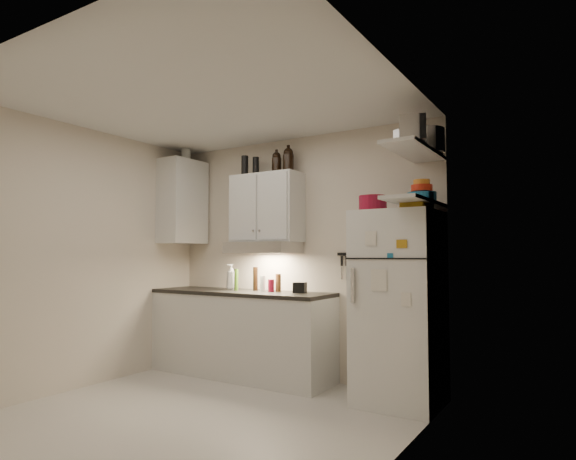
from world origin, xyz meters
The scene contains 36 objects.
floor centered at (0.00, 0.00, -0.01)m, with size 3.20×3.00×0.02m, color beige.
ceiling centered at (0.00, 0.00, 2.61)m, with size 3.20×3.00×0.02m, color silver.
back_wall centered at (0.00, 1.51, 1.30)m, with size 3.20×0.02×2.60m, color beige.
left_wall centered at (-1.61, 0.00, 1.30)m, with size 0.02×3.00×2.60m, color beige.
right_wall centered at (1.61, 0.00, 1.30)m, with size 0.02×3.00×2.60m, color beige.
base_cabinet centered at (-0.55, 1.20, 0.44)m, with size 2.10×0.60×0.88m, color silver.
countertop centered at (-0.55, 1.20, 0.90)m, with size 2.10×0.62×0.04m, color black.
upper_cabinet centered at (-0.30, 1.33, 1.83)m, with size 0.80×0.33×0.75m, color silver.
side_cabinet centered at (-1.44, 1.20, 1.95)m, with size 0.33×0.55×1.00m, color silver.
range_hood centered at (-0.30, 1.27, 1.39)m, with size 0.76×0.46×0.12m, color silver.
fridge centered at (1.25, 1.16, 0.85)m, with size 0.70×0.68×1.70m, color white.
shelf_hi centered at (1.45, 1.02, 2.20)m, with size 0.30×0.95×0.03m, color silver.
shelf_lo centered at (1.45, 1.02, 1.76)m, with size 0.30×0.95×0.03m, color silver.
knife_strip centered at (0.70, 1.49, 1.32)m, with size 0.42×0.02×0.03m, color black.
dutch_oven centered at (1.04, 1.08, 1.77)m, with size 0.25×0.25×0.15m, color maroon.
book_stack centered at (1.47, 1.00, 1.74)m, with size 0.20×0.25×0.08m, color #AE7D15.
spice_jar centered at (1.29, 1.12, 1.75)m, with size 0.06×0.06×0.11m, color silver.
stock_pot centered at (1.49, 1.26, 2.32)m, with size 0.30×0.30×0.22m, color silver.
tin_a centered at (1.40, 0.99, 2.30)m, with size 0.17×0.15×0.17m, color #AAAAAD.
tin_b centered at (1.52, 0.76, 2.32)m, with size 0.20×0.20×0.20m, color #AAAAAD.
bowl_teal centered at (1.46, 1.23, 1.82)m, with size 0.23×0.23×0.09m, color #1B6897.
bowl_orange centered at (1.47, 1.17, 1.89)m, with size 0.18×0.18×0.06m, color red.
bowl_yellow centered at (1.47, 1.17, 1.95)m, with size 0.14×0.14×0.05m, color orange.
plates centered at (1.51, 0.98, 1.80)m, with size 0.22×0.22×0.06m, color #1B6897.
growler_a centered at (-0.19, 1.36, 2.32)m, with size 0.10×0.10×0.25m, color black, non-canonical shape.
growler_b centered at (-0.03, 1.36, 2.34)m, with size 0.12×0.12×0.28m, color black, non-canonical shape.
thermos_a centered at (-0.45, 1.34, 2.30)m, with size 0.07×0.07×0.21m, color black.
thermos_b centered at (-0.57, 1.29, 2.31)m, with size 0.08×0.08×0.23m, color black.
side_jar centered at (-1.42, 1.23, 2.52)m, with size 0.11×0.11×0.15m, color silver.
soap_bottle centered at (-0.72, 1.25, 1.08)m, with size 0.12×0.12×0.32m, color silver.
pepper_mill centered at (-0.13, 1.31, 1.02)m, with size 0.06×0.06×0.19m, color brown.
oil_bottle centered at (-0.62, 1.21, 1.04)m, with size 0.05×0.05×0.24m, color #355916.
vinegar_bottle centered at (-0.43, 1.30, 1.05)m, with size 0.05×0.05×0.26m, color black.
clear_bottle centered at (-0.28, 1.24, 1.00)m, with size 0.06×0.06×0.17m, color silver.
red_jar centered at (-0.18, 1.25, 0.99)m, with size 0.07×0.07×0.13m, color maroon.
caddy centered at (0.15, 1.28, 0.97)m, with size 0.13×0.09×0.11m, color black.
Camera 1 is at (2.70, -3.00, 1.30)m, focal length 30.00 mm.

